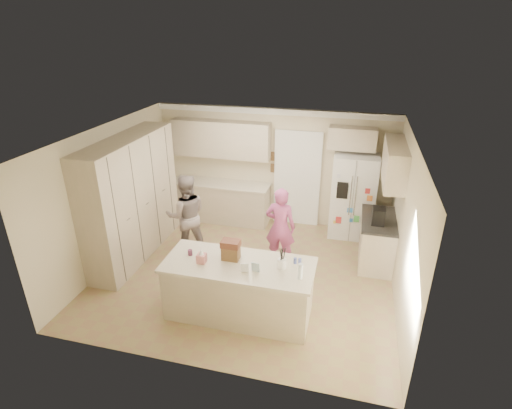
% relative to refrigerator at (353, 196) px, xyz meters
% --- Properties ---
extents(floor, '(5.20, 4.60, 0.02)m').
position_rel_refrigerator_xyz_m(floor, '(-1.78, -2.02, -0.91)').
color(floor, '#907150').
rests_on(floor, ground).
extents(ceiling, '(5.20, 4.60, 0.02)m').
position_rel_refrigerator_xyz_m(ceiling, '(-1.78, -2.02, 1.71)').
color(ceiling, white).
rests_on(ceiling, wall_back).
extents(wall_back, '(5.20, 0.02, 2.60)m').
position_rel_refrigerator_xyz_m(wall_back, '(-1.78, 0.29, 0.40)').
color(wall_back, beige).
rests_on(wall_back, ground).
extents(wall_front, '(5.20, 0.02, 2.60)m').
position_rel_refrigerator_xyz_m(wall_front, '(-1.78, -4.33, 0.40)').
color(wall_front, beige).
rests_on(wall_front, ground).
extents(wall_left, '(0.02, 4.60, 2.60)m').
position_rel_refrigerator_xyz_m(wall_left, '(-4.39, -2.02, 0.40)').
color(wall_left, beige).
rests_on(wall_left, ground).
extents(wall_right, '(0.02, 4.60, 2.60)m').
position_rel_refrigerator_xyz_m(wall_right, '(0.83, -2.02, 0.40)').
color(wall_right, beige).
rests_on(wall_right, ground).
extents(crown_back, '(5.20, 0.08, 0.12)m').
position_rel_refrigerator_xyz_m(crown_back, '(-1.78, 0.24, 1.63)').
color(crown_back, white).
rests_on(crown_back, wall_back).
extents(pantry_bank, '(0.60, 2.60, 2.35)m').
position_rel_refrigerator_xyz_m(pantry_bank, '(-4.08, -1.82, 0.28)').
color(pantry_bank, beige).
rests_on(pantry_bank, floor).
extents(back_base_cab, '(2.20, 0.60, 0.88)m').
position_rel_refrigerator_xyz_m(back_base_cab, '(-2.93, -0.02, -0.46)').
color(back_base_cab, beige).
rests_on(back_base_cab, floor).
extents(back_countertop, '(2.24, 0.63, 0.04)m').
position_rel_refrigerator_xyz_m(back_countertop, '(-2.93, -0.03, 0.00)').
color(back_countertop, beige).
rests_on(back_countertop, back_base_cab).
extents(back_upper_cab, '(2.20, 0.35, 0.80)m').
position_rel_refrigerator_xyz_m(back_upper_cab, '(-2.93, 0.11, 1.00)').
color(back_upper_cab, beige).
rests_on(back_upper_cab, wall_back).
extents(doorway_opening, '(0.90, 0.06, 2.10)m').
position_rel_refrigerator_xyz_m(doorway_opening, '(-1.23, 0.26, 0.15)').
color(doorway_opening, black).
rests_on(doorway_opening, floor).
extents(doorway_casing, '(1.02, 0.03, 2.22)m').
position_rel_refrigerator_xyz_m(doorway_casing, '(-1.23, 0.23, 0.15)').
color(doorway_casing, white).
rests_on(doorway_casing, floor).
extents(wall_frame_upper, '(0.15, 0.02, 0.20)m').
position_rel_refrigerator_xyz_m(wall_frame_upper, '(-1.76, 0.25, 0.65)').
color(wall_frame_upper, brown).
rests_on(wall_frame_upper, wall_back).
extents(wall_frame_lower, '(0.15, 0.02, 0.20)m').
position_rel_refrigerator_xyz_m(wall_frame_lower, '(-1.76, 0.25, 0.38)').
color(wall_frame_lower, brown).
rests_on(wall_frame_lower, wall_back).
extents(refrigerator, '(0.91, 0.71, 1.80)m').
position_rel_refrigerator_xyz_m(refrigerator, '(0.00, 0.00, 0.00)').
color(refrigerator, white).
rests_on(refrigerator, floor).
extents(fridge_seam, '(0.02, 0.02, 1.78)m').
position_rel_refrigerator_xyz_m(fridge_seam, '(0.00, -0.35, 0.00)').
color(fridge_seam, gray).
rests_on(fridge_seam, refrigerator).
extents(fridge_dispenser, '(0.22, 0.03, 0.35)m').
position_rel_refrigerator_xyz_m(fridge_dispenser, '(-0.22, -0.37, 0.25)').
color(fridge_dispenser, black).
rests_on(fridge_dispenser, refrigerator).
extents(fridge_handle_l, '(0.02, 0.02, 0.85)m').
position_rel_refrigerator_xyz_m(fridge_handle_l, '(-0.05, -0.37, 0.15)').
color(fridge_handle_l, silver).
rests_on(fridge_handle_l, refrigerator).
extents(fridge_handle_r, '(0.02, 0.02, 0.85)m').
position_rel_refrigerator_xyz_m(fridge_handle_r, '(0.05, -0.37, 0.15)').
color(fridge_handle_r, silver).
rests_on(fridge_handle_r, refrigerator).
extents(over_fridge_cab, '(0.95, 0.35, 0.45)m').
position_rel_refrigerator_xyz_m(over_fridge_cab, '(-0.13, 0.11, 1.20)').
color(over_fridge_cab, beige).
rests_on(over_fridge_cab, wall_back).
extents(right_base_cab, '(0.60, 1.20, 0.88)m').
position_rel_refrigerator_xyz_m(right_base_cab, '(0.52, -1.02, -0.46)').
color(right_base_cab, beige).
rests_on(right_base_cab, floor).
extents(right_countertop, '(0.63, 1.24, 0.04)m').
position_rel_refrigerator_xyz_m(right_countertop, '(0.51, -1.02, 0.00)').
color(right_countertop, '#2D2B28').
rests_on(right_countertop, right_base_cab).
extents(right_upper_cab, '(0.35, 1.50, 0.70)m').
position_rel_refrigerator_xyz_m(right_upper_cab, '(0.64, -0.82, 1.05)').
color(right_upper_cab, beige).
rests_on(right_upper_cab, wall_right).
extents(coffee_maker, '(0.22, 0.28, 0.30)m').
position_rel_refrigerator_xyz_m(coffee_maker, '(0.47, -1.22, 0.17)').
color(coffee_maker, black).
rests_on(coffee_maker, right_countertop).
extents(island_base, '(2.20, 0.90, 0.88)m').
position_rel_refrigerator_xyz_m(island_base, '(-1.58, -3.12, -0.46)').
color(island_base, beige).
rests_on(island_base, floor).
extents(island_top, '(2.28, 0.96, 0.05)m').
position_rel_refrigerator_xyz_m(island_top, '(-1.58, -3.12, 0.00)').
color(island_top, beige).
rests_on(island_top, island_base).
extents(utensil_crock, '(0.13, 0.13, 0.15)m').
position_rel_refrigerator_xyz_m(utensil_crock, '(-0.93, -3.07, 0.10)').
color(utensil_crock, white).
rests_on(utensil_crock, island_top).
extents(tissue_box, '(0.13, 0.13, 0.14)m').
position_rel_refrigerator_xyz_m(tissue_box, '(-2.13, -3.22, 0.10)').
color(tissue_box, '#C2706E').
rests_on(tissue_box, island_top).
extents(tissue_plume, '(0.08, 0.08, 0.08)m').
position_rel_refrigerator_xyz_m(tissue_plume, '(-2.13, -3.22, 0.20)').
color(tissue_plume, white).
rests_on(tissue_plume, tissue_box).
extents(dollhouse_body, '(0.26, 0.18, 0.22)m').
position_rel_refrigerator_xyz_m(dollhouse_body, '(-1.73, -3.02, 0.14)').
color(dollhouse_body, brown).
rests_on(dollhouse_body, island_top).
extents(dollhouse_roof, '(0.28, 0.20, 0.10)m').
position_rel_refrigerator_xyz_m(dollhouse_roof, '(-1.73, -3.02, 0.30)').
color(dollhouse_roof, '#592D1E').
rests_on(dollhouse_roof, dollhouse_body).
extents(jam_jar, '(0.07, 0.07, 0.09)m').
position_rel_refrigerator_xyz_m(jam_jar, '(-2.38, -3.07, 0.07)').
color(jam_jar, '#59263F').
rests_on(jam_jar, island_top).
extents(greeting_card_a, '(0.12, 0.06, 0.16)m').
position_rel_refrigerator_xyz_m(greeting_card_a, '(-1.43, -3.32, 0.11)').
color(greeting_card_a, white).
rests_on(greeting_card_a, island_top).
extents(greeting_card_b, '(0.12, 0.05, 0.16)m').
position_rel_refrigerator_xyz_m(greeting_card_b, '(-1.28, -3.27, 0.11)').
color(greeting_card_b, silver).
rests_on(greeting_card_b, island_top).
extents(water_bottle, '(0.07, 0.07, 0.24)m').
position_rel_refrigerator_xyz_m(water_bottle, '(-0.63, -3.27, 0.14)').
color(water_bottle, silver).
rests_on(water_bottle, island_top).
extents(shaker_salt, '(0.05, 0.05, 0.09)m').
position_rel_refrigerator_xyz_m(shaker_salt, '(-0.76, -2.90, 0.07)').
color(shaker_salt, '#47549C').
rests_on(shaker_salt, island_top).
extents(shaker_pepper, '(0.05, 0.05, 0.09)m').
position_rel_refrigerator_xyz_m(shaker_pepper, '(-0.69, -2.90, 0.07)').
color(shaker_pepper, '#47549C').
rests_on(shaker_pepper, island_top).
extents(teen_boy, '(0.99, 0.91, 1.64)m').
position_rel_refrigerator_xyz_m(teen_boy, '(-3.09, -1.58, -0.08)').
color(teen_boy, '#989491').
rests_on(teen_boy, floor).
extents(teen_girl, '(0.58, 0.40, 1.55)m').
position_rel_refrigerator_xyz_m(teen_girl, '(-1.25, -1.52, -0.13)').
color(teen_girl, '#BE52A5').
rests_on(teen_girl, floor).
extents(fridge_magnets, '(0.76, 0.02, 1.44)m').
position_rel_refrigerator_xyz_m(fridge_magnets, '(0.00, -0.36, 0.00)').
color(fridge_magnets, tan).
rests_on(fridge_magnets, refrigerator).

